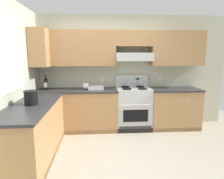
{
  "coord_description": "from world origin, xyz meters",
  "views": [
    {
      "loc": [
        -0.22,
        -3.12,
        1.67
      ],
      "look_at": [
        0.05,
        0.7,
        1.0
      ],
      "focal_mm": 32.35,
      "sensor_mm": 36.0,
      "label": 1
    }
  ],
  "objects": [
    {
      "name": "counter_left_run",
      "position": [
        -1.24,
        -0.0,
        0.45
      ],
      "size": [
        0.63,
        1.91,
        0.91
      ],
      "color": "#A87A4C",
      "rests_on": "ground_plane"
    },
    {
      "name": "ground_plane",
      "position": [
        0.0,
        0.0,
        0.0
      ],
      "size": [
        7.04,
        7.04,
        0.0
      ],
      "primitive_type": "plane",
      "color": "#B2AA99"
    },
    {
      "name": "paper_towel_roll",
      "position": [
        -0.49,
        1.29,
        0.98
      ],
      "size": [
        0.11,
        0.13,
        0.13
      ],
      "color": "white",
      "rests_on": "counter_back_run"
    },
    {
      "name": "wall_left",
      "position": [
        -1.59,
        0.23,
        1.34
      ],
      "size": [
        0.47,
        4.0,
        2.55
      ],
      "color": "#B7BAA3",
      "rests_on": "ground_plane"
    },
    {
      "name": "bucket",
      "position": [
        -1.24,
        -0.04,
        1.02
      ],
      "size": [
        0.21,
        0.21,
        0.22
      ],
      "color": "black",
      "rests_on": "counter_left_run"
    },
    {
      "name": "wine_bottle",
      "position": [
        -1.34,
        1.28,
        1.05
      ],
      "size": [
        0.08,
        0.08,
        0.35
      ],
      "color": "black",
      "rests_on": "counter_back_run"
    },
    {
      "name": "counter_back_run",
      "position": [
        0.18,
        1.24,
        0.45
      ],
      "size": [
        3.6,
        0.65,
        0.91
      ],
      "color": "#A87A4C",
      "rests_on": "ground_plane"
    },
    {
      "name": "stove",
      "position": [
        0.57,
        1.25,
        0.48
      ],
      "size": [
        0.76,
        0.62,
        1.2
      ],
      "color": "#B7BABC",
      "rests_on": "ground_plane"
    },
    {
      "name": "wall_back",
      "position": [
        0.41,
        1.53,
        1.48
      ],
      "size": [
        4.68,
        0.57,
        2.55
      ],
      "color": "#B7BAA3",
      "rests_on": "ground_plane"
    },
    {
      "name": "bowl",
      "position": [
        -0.26,
        1.29,
        0.93
      ],
      "size": [
        0.33,
        0.27,
        0.07
      ],
      "color": "silver",
      "rests_on": "counter_back_run"
    }
  ]
}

